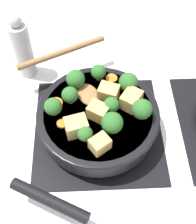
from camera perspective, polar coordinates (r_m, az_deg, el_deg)
name	(u,v)px	position (r m, az deg, el deg)	size (l,w,h in m)	color
ground_plane	(98,130)	(0.77, 0.00, -3.35)	(2.40, 2.40, 0.00)	white
front_burner_grate	(98,128)	(0.76, 0.00, -2.87)	(0.31, 0.31, 0.03)	black
skillet_pan	(97,118)	(0.72, -0.10, -1.20)	(0.39, 0.32, 0.05)	black
wooden_spoon	(72,69)	(0.78, -4.73, 7.82)	(0.24, 0.23, 0.02)	olive
tofu_cube_center_large	(131,100)	(0.71, 6.04, 2.25)	(0.05, 0.04, 0.04)	tan
tofu_cube_near_handle	(76,126)	(0.66, -3.98, -2.64)	(0.05, 0.04, 0.04)	tan
tofu_cube_east_chunk	(99,112)	(0.69, 0.26, 0.08)	(0.04, 0.03, 0.03)	tan
tofu_cube_west_chunk	(98,144)	(0.64, 0.05, -5.89)	(0.04, 0.03, 0.03)	tan
tofu_cube_back_piece	(108,93)	(0.72, 1.93, 3.55)	(0.04, 0.04, 0.04)	tan
broccoli_floret_near_spoon	(53,105)	(0.69, -8.19, 1.26)	(0.04, 0.04, 0.05)	#709956
broccoli_floret_center_top	(98,72)	(0.75, 0.07, 7.32)	(0.04, 0.04, 0.04)	#709956
broccoli_floret_east_rim	(85,134)	(0.65, -2.39, -4.03)	(0.03, 0.03, 0.04)	#709956
broccoli_floret_west_rim	(128,82)	(0.73, 5.58, 5.42)	(0.05, 0.05, 0.05)	#709956
broccoli_floret_north_edge	(112,123)	(0.66, 2.60, -2.00)	(0.05, 0.05, 0.05)	#709956
broccoli_floret_south_cluster	(111,105)	(0.69, 2.46, 1.24)	(0.04, 0.04, 0.04)	#709956
broccoli_floret_mid_floret	(76,79)	(0.73, -4.13, 6.02)	(0.04, 0.04, 0.05)	#709956
broccoli_floret_small_inner	(142,109)	(0.68, 8.02, 0.50)	(0.05, 0.05, 0.05)	#709956
broccoli_floret_tall_stem	(70,95)	(0.71, -5.15, 3.12)	(0.04, 0.04, 0.05)	#709956
carrot_slice_orange_thin	(62,124)	(0.69, -6.60, -2.11)	(0.02, 0.02, 0.01)	orange
carrot_slice_near_center	(56,103)	(0.72, -7.71, 1.60)	(0.03, 0.03, 0.01)	orange
carrot_slice_edge_slice	(112,78)	(0.77, 2.50, 6.17)	(0.03, 0.03, 0.01)	orange
pepper_mill	(22,48)	(0.85, -13.68, 11.23)	(0.05, 0.05, 0.19)	#B2B2B7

